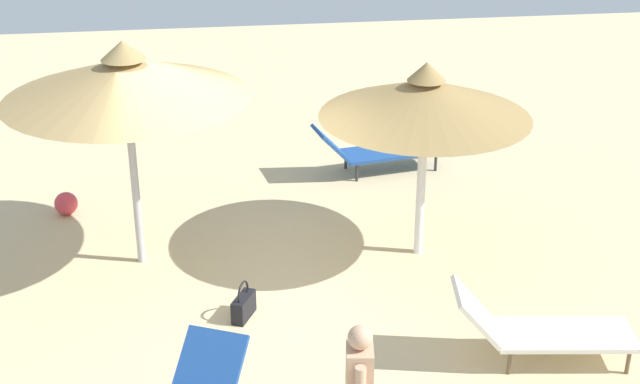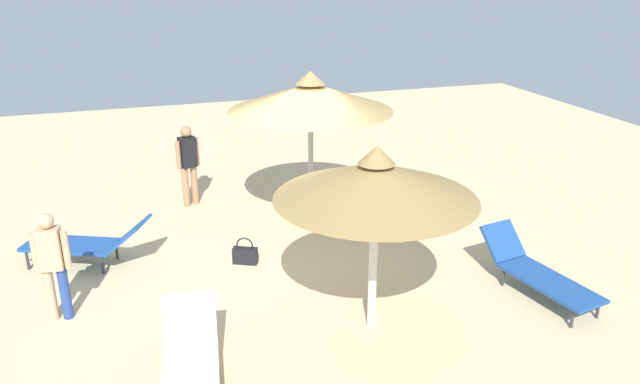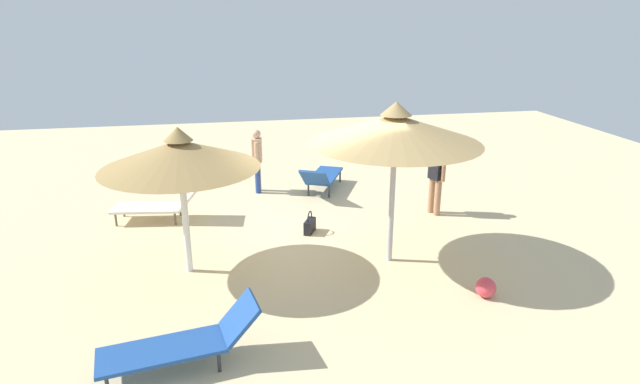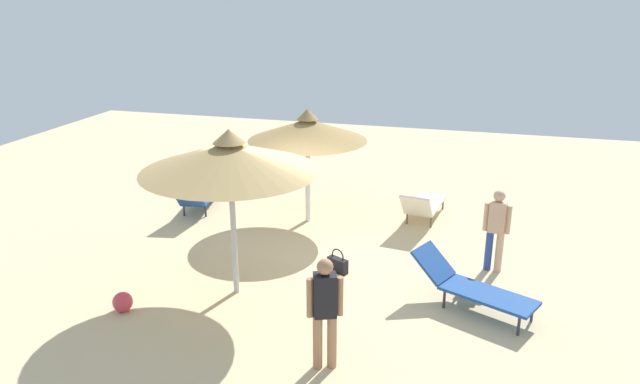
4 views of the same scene
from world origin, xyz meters
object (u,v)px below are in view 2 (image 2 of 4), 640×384
object	(u,v)px
parasol_umbrella_near_left	(376,181)
beach_ball	(365,188)
parasol_umbrella_far_left	(310,97)
lounge_chair_far_right	(190,367)
lounge_chair_near_right	(536,271)
person_standing_front	(52,261)
person_standing_center	(188,161)
handbag	(245,255)
lounge_chair_edge	(89,242)

from	to	relation	value
parasol_umbrella_near_left	beach_ball	bearing A→B (deg)	-20.89
parasol_umbrella_near_left	parasol_umbrella_far_left	bearing A→B (deg)	-3.94
parasol_umbrella_near_left	lounge_chair_far_right	size ratio (longest dim) A/B	1.30
lounge_chair_near_right	person_standing_front	size ratio (longest dim) A/B	1.31
lounge_chair_far_right	person_standing_center	distance (m)	5.79
parasol_umbrella_far_left	beach_ball	xyz separation A→B (m)	(1.06, -1.48, -2.19)
parasol_umbrella_near_left	parasol_umbrella_far_left	size ratio (longest dim) A/B	0.89
handbag	beach_ball	world-z (taller)	handbag
parasol_umbrella_far_left	person_standing_front	distance (m)	4.83
beach_ball	lounge_chair_far_right	bearing A→B (deg)	141.22
person_standing_center	handbag	xyz separation A→B (m)	(-2.80, -0.51, -0.76)
parasol_umbrella_near_left	lounge_chair_far_right	world-z (taller)	parasol_umbrella_near_left
lounge_chair_near_right	handbag	bearing A→B (deg)	59.90
beach_ball	parasol_umbrella_far_left	bearing A→B (deg)	125.61
parasol_umbrella_far_left	person_standing_center	size ratio (longest dim) A/B	1.78
handbag	lounge_chair_edge	bearing A→B (deg)	73.53
parasol_umbrella_near_left	beach_ball	distance (m)	5.17
lounge_chair_far_right	person_standing_center	xyz separation A→B (m)	(5.73, -0.69, 0.54)
parasol_umbrella_far_left	lounge_chair_near_right	size ratio (longest dim) A/B	1.41
person_standing_front	beach_ball	world-z (taller)	person_standing_front
person_standing_front	parasol_umbrella_near_left	bearing A→B (deg)	-110.48
parasol_umbrella_far_left	lounge_chair_far_right	xyz separation A→B (m)	(-4.09, 2.66, -1.98)
parasol_umbrella_far_left	handbag	world-z (taller)	parasol_umbrella_far_left
lounge_chair_near_right	lounge_chair_far_right	xyz separation A→B (m)	(-0.72, 5.00, 0.01)
parasol_umbrella_near_left	person_standing_front	xyz separation A→B (m)	(1.46, 3.91, -1.17)
person_standing_center	beach_ball	world-z (taller)	person_standing_center
person_standing_center	handbag	size ratio (longest dim) A/B	3.54
person_standing_front	beach_ball	xyz separation A→B (m)	(3.04, -5.62, -0.70)
handbag	lounge_chair_near_right	bearing A→B (deg)	-120.10
lounge_chair_edge	beach_ball	distance (m)	5.49
lounge_chair_near_right	lounge_chair_edge	size ratio (longest dim) A/B	0.98
lounge_chair_near_right	person_standing_center	distance (m)	6.63
lounge_chair_edge	handbag	xyz separation A→B (m)	(-0.69, -2.33, -0.25)
person_standing_center	lounge_chair_edge	bearing A→B (deg)	139.33
person_standing_center	beach_ball	xyz separation A→B (m)	(-0.58, -3.45, -0.75)
parasol_umbrella_near_left	lounge_chair_near_right	size ratio (longest dim) A/B	1.25
parasol_umbrella_far_left	person_standing_front	xyz separation A→B (m)	(-1.98, 4.14, -1.49)
parasol_umbrella_far_left	beach_ball	distance (m)	2.85
parasol_umbrella_far_left	person_standing_center	world-z (taller)	parasol_umbrella_far_left
lounge_chair_near_right	parasol_umbrella_near_left	bearing A→B (deg)	91.48
lounge_chair_far_right	person_standing_center	size ratio (longest dim) A/B	1.21
lounge_chair_near_right	handbag	world-z (taller)	lounge_chair_near_right
handbag	beach_ball	bearing A→B (deg)	-52.86
person_standing_front	handbag	size ratio (longest dim) A/B	3.39
lounge_chair_near_right	beach_ball	xyz separation A→B (m)	(4.43, 0.86, -0.20)
lounge_chair_edge	lounge_chair_near_right	bearing A→B (deg)	-115.26
parasol_umbrella_near_left	person_standing_center	xyz separation A→B (m)	(5.07, 1.74, -1.12)
lounge_chair_near_right	person_standing_center	world-z (taller)	person_standing_center
parasol_umbrella_near_left	lounge_chair_far_right	bearing A→B (deg)	105.13
lounge_chair_edge	person_standing_center	bearing A→B (deg)	-40.67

